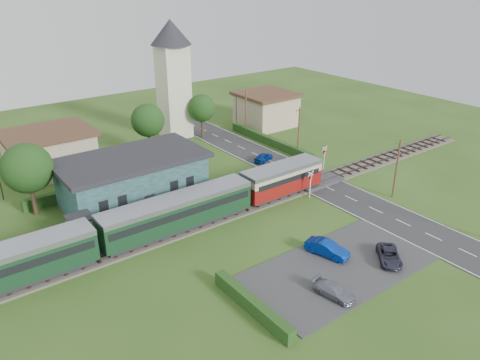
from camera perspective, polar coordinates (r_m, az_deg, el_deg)
ground at (r=50.79m, az=2.96°, el=-3.89°), size 120.00×120.00×0.00m
railway_track at (r=52.11m, az=1.57°, el=-2.95°), size 76.00×3.20×0.49m
road at (r=57.04m, az=10.76°, el=-0.98°), size 6.00×70.00×0.05m
car_park at (r=42.57m, az=11.80°, el=-10.44°), size 17.00×9.00×0.08m
crossing_deck at (r=58.19m, az=9.35°, el=-0.14°), size 6.20×3.40×0.45m
platform at (r=49.78m, az=-9.88°, el=-4.57°), size 30.00×3.00×0.45m
equipment_hut at (r=46.60m, az=-18.79°, el=-5.58°), size 2.30×2.30×2.55m
station_building at (r=53.47m, az=-12.93°, el=0.20°), size 16.00×9.00×5.30m
train at (r=45.33m, az=-11.11°, el=-4.90°), size 43.20×2.90×3.40m
church_tower at (r=72.23m, az=-8.22°, el=13.05°), size 6.00×6.00×17.60m
house_west at (r=64.49m, az=-22.20°, el=3.26°), size 10.80×8.80×5.50m
house_east at (r=78.94m, az=3.21°, el=8.66°), size 8.80×8.80×5.50m
hedge_carpark at (r=36.85m, az=1.51°, el=-14.98°), size 0.80×9.00×1.20m
hedge_roadside at (r=70.19m, az=3.67°, el=4.77°), size 0.80×18.00×1.20m
hedge_station at (r=58.13m, az=-14.60°, el=-0.19°), size 22.00×0.80×1.30m
tree_a at (r=52.52m, az=-24.51°, el=1.30°), size 5.20×5.20×8.00m
tree_b at (r=66.06m, az=-11.17°, el=7.14°), size 4.60×4.60×7.34m
tree_c at (r=72.44m, az=-4.70°, el=8.71°), size 4.20×4.20×6.78m
utility_pole_b at (r=55.33m, az=18.54°, el=1.41°), size 1.40×0.22×7.00m
utility_pole_c at (r=65.01m, az=7.16°, el=5.84°), size 1.40×0.22×7.00m
utility_pole_d at (r=73.72m, az=0.71°, el=8.24°), size 1.40×0.22×7.00m
crossing_signal_near at (r=53.51m, az=8.59°, el=-0.06°), size 0.84×0.28×3.28m
crossing_signal_far at (r=61.41m, az=10.25°, el=3.06°), size 0.84×0.28×3.28m
streetlamp_east at (r=78.78m, az=-0.47°, el=8.84°), size 0.30×0.30×5.15m
car_on_road at (r=63.90m, az=2.88°, el=2.81°), size 3.60×2.44×1.14m
car_park_blue at (r=43.73m, az=10.55°, el=-8.19°), size 2.47×4.31×1.34m
car_park_silver at (r=38.93m, az=11.37°, el=-13.08°), size 2.08×3.78×1.04m
car_park_dark at (r=44.30m, az=17.74°, el=-8.77°), size 3.96×4.09×1.08m
pedestrian_near at (r=51.92m, az=-4.04°, el=-1.58°), size 0.67×0.45×1.81m
pedestrian_far at (r=46.18m, az=-17.98°, el=-6.21°), size 0.79×0.99×1.94m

